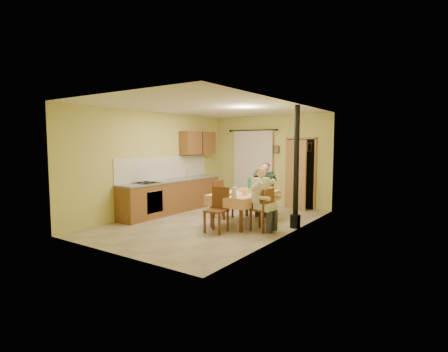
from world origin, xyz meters
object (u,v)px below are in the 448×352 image
Objects in this scene: chair_near at (217,219)px; man_right at (262,192)px; dining_table at (244,208)px; chair_right at (262,218)px; stove_flue at (296,184)px; chair_far at (265,205)px; chair_left at (223,207)px; man_far at (265,183)px.

man_right is (0.75, 0.66, 0.59)m from chair_near.
dining_table is 1.90× the size of chair_right.
chair_near is at bearing 138.73° from man_right.
stove_flue is (1.26, 1.36, 0.73)m from chair_near.
chair_far is 1.59m from chair_right.
man_right is at bearing 90.00° from chair_right.
chair_near reaches higher than dining_table.
dining_table is 0.65× the size of stove_flue.
dining_table is 1.39m from stove_flue.
chair_right is 0.99× the size of chair_left.
man_right is at bearing -143.88° from chair_near.
stove_flue is (1.18, -0.73, 0.73)m from chair_far.
chair_near is at bearing -92.25° from dining_table.
man_right reaches higher than chair_near.
chair_near is at bearing -132.67° from stove_flue.
dining_table is 1.04m from chair_far.
man_far is (0.81, 0.81, 0.59)m from chair_left.
chair_near is 1.49m from chair_left.
stove_flue is at bearing -137.68° from chair_near.
chair_left is (-0.80, 0.24, -0.09)m from dining_table.
chair_far is at bearing -97.17° from chair_near.
stove_flue is at bearing 15.66° from dining_table.
dining_table is at bearing -102.81° from chair_far.
man_far is at bearing 90.76° from dining_table.
man_right is (0.68, -1.44, 0.59)m from chair_far.
man_far is 0.50× the size of stove_flue.
chair_far is at bearing 32.80° from man_right.
chair_near is 1.16m from man_right.
chair_right is (0.77, 0.66, -0.00)m from chair_near.
chair_right is 1.71m from man_far.
dining_table is at bearing -102.63° from man_far.
chair_near reaches higher than chair_left.
man_right is (1.49, -0.64, 0.59)m from chair_left.
stove_flue reaches higher than dining_table.
stove_flue is at bearing -27.10° from chair_right.
chair_right is 0.69× the size of man_far.
dining_table is at bearing 67.86° from chair_right.
man_far is 1.60m from man_right.
stove_flue is (1.19, 0.30, 0.64)m from dining_table.
stove_flue reaches higher than chair_far.
chair_left is 1.72m from man_right.
stove_flue is (1.18, -0.75, 0.15)m from man_far.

